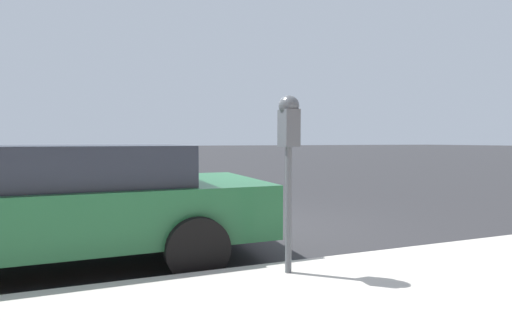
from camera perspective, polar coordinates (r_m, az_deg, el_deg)
The scene contains 3 objects.
ground_plane at distance 6.28m, azimuth -2.64°, elevation -9.96°, with size 220.00×220.00×0.00m, color #2B2B2D.
parking_meter at distance 3.66m, azimuth 4.70°, elevation 3.23°, with size 0.21×0.19×1.63m.
car_green at distance 4.88m, azimuth -28.45°, elevation -5.28°, with size 2.22×4.96×1.33m.
Camera 1 is at (-5.82, 1.90, 1.38)m, focal length 28.00 mm.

